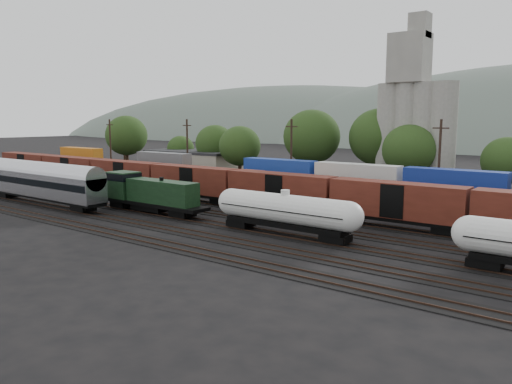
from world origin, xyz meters
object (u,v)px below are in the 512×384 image
Objects in this scene: green_locomotive at (145,192)px; grain_silo at (414,124)px; passenger_coach at (41,180)px; orange_locomotive at (274,187)px; tank_car_a at (285,211)px.

green_locomotive is 46.41m from grain_silo.
green_locomotive is 16.81m from passenger_coach.
green_locomotive is 0.62× the size of grain_silo.
green_locomotive is at bearing -122.85° from orange_locomotive.
green_locomotive reaches higher than orange_locomotive.
green_locomotive is at bearing -116.00° from grain_silo.
tank_car_a reaches higher than orange_locomotive.
orange_locomotive is 29.32m from grain_silo.
green_locomotive is at bearing 17.32° from passenger_coach.
passenger_coach is at bearing -128.07° from grain_silo.
green_locomotive is 1.04× the size of tank_car_a.
orange_locomotive is (-12.00, 15.00, -0.23)m from tank_car_a.
tank_car_a is 0.60× the size of grain_silo.
orange_locomotive is at bearing 57.15° from green_locomotive.
tank_car_a is at bearing 0.00° from green_locomotive.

